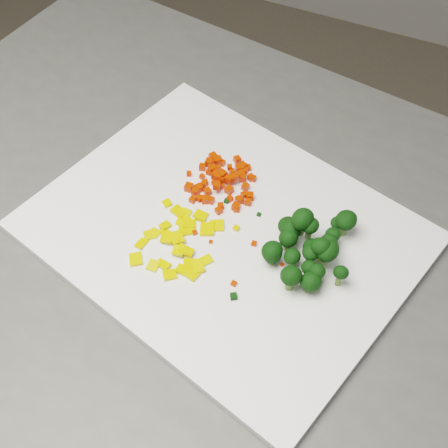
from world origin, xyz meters
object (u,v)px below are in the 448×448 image
at_px(pepper_pile, 176,235).
at_px(broccoli_pile, 312,242).
at_px(carrot_pile, 221,177).
at_px(counter_block, 221,381).
at_px(cutting_board, 224,232).

height_order(pepper_pile, broccoli_pile, broccoli_pile).
xyz_separation_m(carrot_pile, pepper_pile, (-0.01, -0.11, -0.01)).
relative_size(counter_block, pepper_pile, 9.04).
bearing_deg(cutting_board, pepper_pile, -140.53).
bearing_deg(pepper_pile, carrot_pile, 82.59).
distance_m(counter_block, carrot_pile, 0.48).
bearing_deg(pepper_pile, cutting_board, 39.47).
relative_size(carrot_pile, pepper_pile, 0.86).
height_order(counter_block, broccoli_pile, broccoli_pile).
xyz_separation_m(cutting_board, broccoli_pile, (0.11, 0.01, 0.03)).
bearing_deg(counter_block, carrot_pile, 112.14).
bearing_deg(counter_block, pepper_pile, -142.78).
bearing_deg(counter_block, broccoli_pile, 5.80).
distance_m(cutting_board, carrot_pile, 0.08).
distance_m(carrot_pile, pepper_pile, 0.11).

